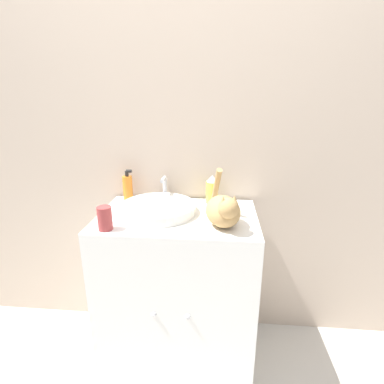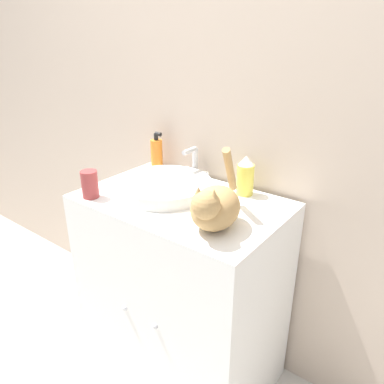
# 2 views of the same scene
# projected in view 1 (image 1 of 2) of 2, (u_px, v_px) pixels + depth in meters

# --- Properties ---
(wall_back) EXTENTS (6.00, 0.05, 2.50)m
(wall_back) POSITION_uv_depth(u_px,v_px,m) (184.00, 132.00, 1.67)
(wall_back) COLOR #C6B29E
(wall_back) RESTS_ON ground_plane
(vanity_cabinet) EXTENTS (0.79, 0.53, 0.87)m
(vanity_cabinet) POSITION_uv_depth(u_px,v_px,m) (178.00, 289.00, 1.64)
(vanity_cabinet) COLOR white
(vanity_cabinet) RESTS_ON ground_plane
(sink_basin) EXTENTS (0.38, 0.38, 0.05)m
(sink_basin) POSITION_uv_depth(u_px,v_px,m) (158.00, 209.00, 1.52)
(sink_basin) COLOR silver
(sink_basin) RESTS_ON vanity_cabinet
(faucet) EXTENTS (0.14, 0.10, 0.14)m
(faucet) POSITION_uv_depth(u_px,v_px,m) (165.00, 190.00, 1.69)
(faucet) COLOR silver
(faucet) RESTS_ON vanity_cabinet
(cat) EXTENTS (0.20, 0.34, 0.25)m
(cat) POSITION_uv_depth(u_px,v_px,m) (224.00, 210.00, 1.35)
(cat) COLOR tan
(cat) RESTS_ON vanity_cabinet
(soap_bottle) EXTENTS (0.06, 0.05, 0.18)m
(soap_bottle) POSITION_uv_depth(u_px,v_px,m) (128.00, 187.00, 1.70)
(soap_bottle) COLOR orange
(soap_bottle) RESTS_ON vanity_cabinet
(spray_bottle) EXTENTS (0.07, 0.07, 0.16)m
(spray_bottle) POSITION_uv_depth(u_px,v_px,m) (212.00, 190.00, 1.64)
(spray_bottle) COLOR #EADB4C
(spray_bottle) RESTS_ON vanity_cabinet
(cup) EXTENTS (0.06, 0.06, 0.11)m
(cup) POSITION_uv_depth(u_px,v_px,m) (105.00, 218.00, 1.32)
(cup) COLOR #9E3838
(cup) RESTS_ON vanity_cabinet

